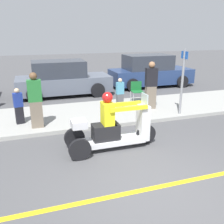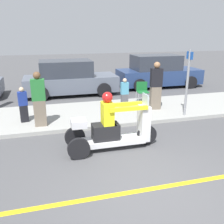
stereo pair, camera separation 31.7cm
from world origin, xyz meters
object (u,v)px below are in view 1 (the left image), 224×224
spectator_far_back (120,94)px  parked_car_lot_far (150,72)px  parked_car_lot_right (62,79)px  spectator_end_of_line (151,86)px  spectator_mid_group (36,101)px  spectator_with_child (19,107)px  motorcycle_trike (113,129)px  street_sign (182,80)px  folding_chair_curbside (137,90)px

spectator_far_back → parked_car_lot_far: size_ratio=0.26×
parked_car_lot_right → spectator_end_of_line: bearing=-52.0°
spectator_end_of_line → spectator_mid_group: spectator_end_of_line is taller
spectator_with_child → motorcycle_trike: bearing=-45.6°
parked_car_lot_far → street_sign: size_ratio=1.98×
spectator_end_of_line → folding_chair_curbside: size_ratio=2.09×
parked_car_lot_far → street_sign: (-1.31, -5.01, 0.54)m
street_sign → spectator_with_child: bearing=172.0°
spectator_mid_group → street_sign: size_ratio=0.74×
parked_car_lot_right → parked_car_lot_far: bearing=6.7°
motorcycle_trike → street_sign: 3.45m
motorcycle_trike → parked_car_lot_right: 6.05m
spectator_end_of_line → street_sign: bearing=-54.2°
motorcycle_trike → spectator_with_child: (-2.26, 2.31, 0.13)m
motorcycle_trike → spectator_end_of_line: 3.43m
spectator_end_of_line → folding_chair_curbside: spectator_end_of_line is taller
spectator_end_of_line → parked_car_lot_far: 4.53m
parked_car_lot_far → street_sign: street_sign is taller
spectator_end_of_line → spectator_with_child: 4.57m
spectator_mid_group → folding_chair_curbside: size_ratio=2.00×
spectator_end_of_line → folding_chair_curbside: bearing=98.0°
spectator_end_of_line → folding_chair_curbside: 1.00m
parked_car_lot_right → spectator_mid_group: bearing=-107.4°
motorcycle_trike → folding_chair_curbside: 4.07m
motorcycle_trike → spectator_with_child: motorcycle_trike is taller
spectator_with_child → street_sign: street_sign is taller
folding_chair_curbside → spectator_end_of_line: bearing=-82.0°
spectator_end_of_line → parked_car_lot_far: bearing=63.9°
spectator_with_child → folding_chair_curbside: (4.43, 1.14, -0.03)m
spectator_far_back → folding_chair_curbside: bearing=32.7°
spectator_with_child → parked_car_lot_far: parked_car_lot_far is taller
spectator_far_back → spectator_end_of_line: bearing=-17.2°
parked_car_lot_right → street_sign: (3.42, -4.45, 0.57)m
spectator_with_child → street_sign: size_ratio=0.51×
spectator_mid_group → motorcycle_trike: bearing=-46.1°
motorcycle_trike → parked_car_lot_right: parked_car_lot_right is taller
spectator_far_back → parked_car_lot_right: bearing=117.7°
folding_chair_curbside → street_sign: (0.81, -1.87, 0.69)m
parked_car_lot_far → parked_car_lot_right: parked_car_lot_far is taller
spectator_end_of_line → spectator_with_child: (-4.56, -0.20, -0.29)m
motorcycle_trike → parked_car_lot_right: size_ratio=0.56×
spectator_with_child → parked_car_lot_right: 4.14m
motorcycle_trike → parked_car_lot_far: size_ratio=0.54×
spectator_mid_group → parked_car_lot_right: spectator_mid_group is taller
spectator_far_back → parked_car_lot_right: size_ratio=0.27×
parked_car_lot_right → street_sign: size_ratio=1.93×
parked_car_lot_far → spectator_mid_group: bearing=-141.8°
spectator_end_of_line → spectator_far_back: spectator_end_of_line is taller
folding_chair_curbside → street_sign: size_ratio=0.37×
spectator_with_child → parked_car_lot_far: size_ratio=0.26×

